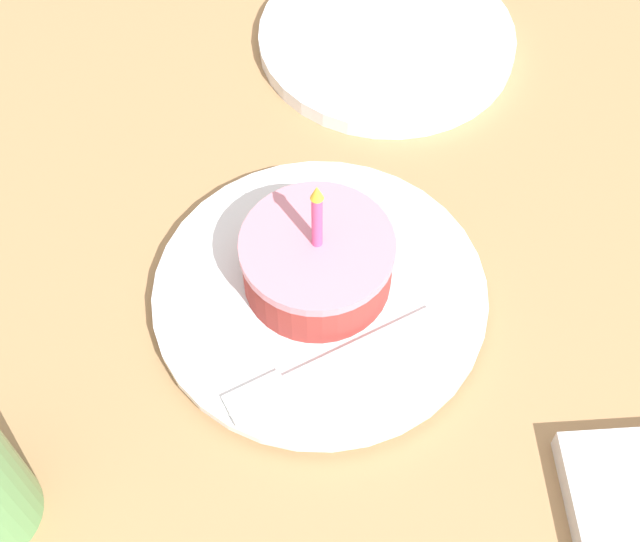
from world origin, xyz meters
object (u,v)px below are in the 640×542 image
at_px(plate, 320,295).
at_px(fork, 319,369).
at_px(side_plate, 387,38).
at_px(cake_slice, 317,261).

distance_m(plate, fork, 0.07).
relative_size(plate, fork, 1.60).
height_order(fork, side_plate, fork).
height_order(plate, side_plate, plate).
xyz_separation_m(cake_slice, fork, (0.08, -0.00, -0.02)).
xyz_separation_m(plate, cake_slice, (-0.01, -0.00, 0.03)).
bearing_deg(cake_slice, fork, -3.00).
relative_size(plate, side_plate, 1.05).
relative_size(cake_slice, side_plate, 0.47).
distance_m(fork, side_plate, 0.37).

